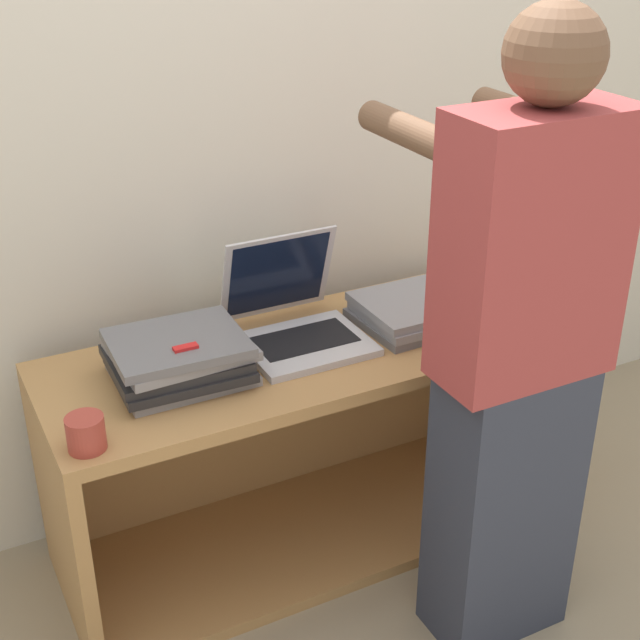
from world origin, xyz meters
name	(u,v)px	position (x,y,z in m)	size (l,w,h in m)	color
ground_plane	(351,593)	(0.00, 0.00, 0.00)	(12.00, 12.00, 0.00)	gray
wall_back	(244,110)	(0.00, 0.64, 1.20)	(8.00, 0.05, 2.40)	beige
cart	(297,435)	(0.00, 0.33, 0.32)	(1.42, 0.54, 0.64)	#A87A47
laptop_open	(297,321)	(0.00, 0.33, 0.70)	(0.33, 0.35, 0.28)	#B7B7BC
laptop_stack_left	(179,358)	(-0.35, 0.27, 0.70)	(0.35, 0.29, 0.12)	gray
laptop_stack_right	(418,310)	(0.35, 0.27, 0.68)	(0.34, 0.28, 0.07)	slate
person	(517,360)	(0.29, -0.24, 0.78)	(0.40, 0.52, 1.57)	#2D3342
mug	(86,433)	(-0.64, 0.07, 0.68)	(0.09, 0.09, 0.08)	#9E382D
inventory_tag	(186,347)	(-0.36, 0.20, 0.76)	(0.06, 0.02, 0.01)	red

